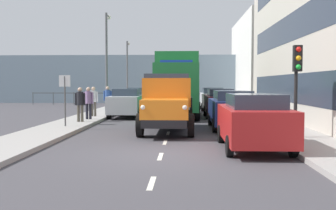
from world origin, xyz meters
The scene contains 23 objects.
ground_plane centered at (0.00, -8.12, 0.00)m, with size 80.00×80.00×0.00m, color #423F44.
sidewalk_left centered at (-4.82, -8.12, 0.07)m, with size 2.16×36.64×0.15m, color #9E9993.
sidewalk_right centered at (4.82, -8.12, 0.07)m, with size 2.16×36.64×0.15m, color #9E9993.
road_centreline_markings centered at (0.00, -7.25, 0.00)m, with size 0.12×32.22×0.01m.
building_far_block centered at (-9.44, -26.15, 4.08)m, with size 7.08×12.81×8.16m.
sea_horizon centered at (0.00, -29.44, 2.50)m, with size 80.00×0.80×5.00m, color gray.
seawall_railing centered at (0.00, -25.84, 0.92)m, with size 28.08×0.08×1.20m.
truck_vintage_orange centered at (0.05, -4.87, 1.18)m, with size 2.17×5.64×2.43m.
lorry_cargo_green centered at (-0.22, -12.84, 2.08)m, with size 2.58×8.20×3.87m.
car_red_kerbside_near centered at (-2.79, -0.97, 0.90)m, with size 1.93×4.21×1.72m.
car_navy_kerbside_1 centered at (-2.79, -6.45, 0.90)m, with size 1.92×4.54×1.72m.
car_maroon_kerbside_2 centered at (-2.79, -12.45, 0.90)m, with size 1.77×4.42×1.72m.
car_white_kerbside_3 centered at (-2.79, -18.55, 0.89)m, with size 1.82×3.83×1.72m.
car_silver_oppositeside_0 centered at (2.79, -12.17, 0.90)m, with size 1.87×4.34×1.72m.
car_teal_oppositeside_1 centered at (2.79, -17.81, 0.90)m, with size 1.84×4.23×1.72m.
pedestrian_by_lamp centered at (4.47, -7.83, 1.15)m, with size 0.53×0.34×1.70m.
pedestrian_with_bag centered at (4.41, -9.26, 1.15)m, with size 0.53×0.34×1.70m.
pedestrian_near_railing centered at (4.58, -11.08, 1.15)m, with size 0.53×0.34×1.70m.
pedestrian_couple_a centered at (4.11, -12.87, 1.15)m, with size 0.53×0.34×1.71m.
traffic_light_near centered at (-4.56, -2.59, 2.47)m, with size 0.28×0.41×3.20m.
lamp_post_promenade centered at (4.65, -15.48, 4.12)m, with size 0.32×1.14×6.69m.
lamp_post_far centered at (4.74, -25.61, 3.70)m, with size 0.32×1.14×5.89m.
street_sign centered at (4.61, -5.84, 1.68)m, with size 0.50×0.07×2.25m.
Camera 1 is at (-0.67, 11.02, 2.03)m, focal length 41.43 mm.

